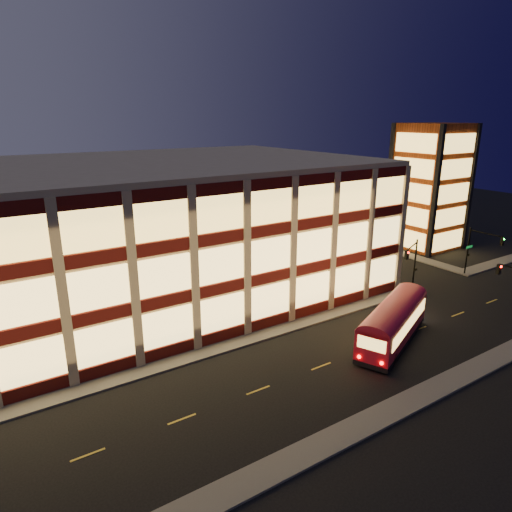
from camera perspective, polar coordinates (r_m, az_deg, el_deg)
ground at (r=39.69m, az=-2.16°, el=-11.52°), size 200.00×200.00×0.00m
sidewalk_office_south at (r=39.18m, az=-6.77°, el=-11.92°), size 54.00×2.00×0.15m
sidewalk_office_east at (r=65.02m, az=7.46°, el=0.08°), size 2.00×30.00×0.15m
sidewalk_tower_south at (r=68.28m, az=27.41°, el=-0.93°), size 14.00×2.00×0.15m
sidewalk_tower_west at (r=72.44m, az=14.10°, el=1.49°), size 2.00×30.00×0.15m
sidewalk_near at (r=31.06m, az=11.27°, el=-20.89°), size 100.00×2.00×0.15m
office_building at (r=50.52m, az=-15.14°, el=3.08°), size 50.45×30.45×14.50m
stair_tower at (r=72.06m, az=20.84°, el=8.07°), size 8.60×8.60×18.00m
traffic_signal_far at (r=52.31m, az=18.94°, el=-0.36°), size 3.79×1.87×6.00m
traffic_signal_right at (r=60.97m, az=26.17°, el=1.20°), size 1.20×4.37×6.00m
trolley_bus at (r=41.46m, az=16.79°, el=-7.73°), size 11.37×7.09×3.79m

